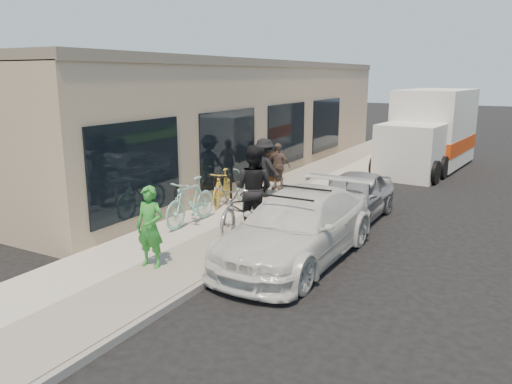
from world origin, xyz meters
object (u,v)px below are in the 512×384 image
at_px(woman_rider, 150,227).
at_px(bystander_a, 264,168).
at_px(cruiser_bike_b, 249,182).
at_px(bike_rack, 223,188).
at_px(sedan_silver, 353,197).
at_px(moving_truck, 430,134).
at_px(sedan_white, 298,227).
at_px(tandem_bike, 241,208).
at_px(cruiser_bike_c, 223,188).
at_px(cruiser_bike_a, 191,201).
at_px(sandwich_board, 272,167).
at_px(man_standing, 253,189).
at_px(bystander_b, 278,166).

bearing_deg(woman_rider, bystander_a, 90.43).
bearing_deg(cruiser_bike_b, bike_rack, -98.70).
distance_m(sedan_silver, moving_truck, 8.78).
xyz_separation_m(sedan_white, moving_truck, (0.37, 12.05, 0.70)).
xyz_separation_m(bike_rack, moving_truck, (3.68, 9.70, 0.72)).
relative_size(sedan_silver, woman_rider, 2.37).
relative_size(tandem_bike, cruiser_bike_c, 1.36).
bearing_deg(tandem_bike, woman_rider, -109.08).
xyz_separation_m(cruiser_bike_a, cruiser_bike_b, (-0.17, 3.15, -0.11)).
distance_m(moving_truck, cruiser_bike_b, 9.13).
bearing_deg(sandwich_board, sedan_white, -59.06).
xyz_separation_m(sedan_silver, woman_rider, (-2.19, -5.35, 0.30)).
distance_m(bike_rack, sedan_white, 4.05).
bearing_deg(cruiser_bike_c, man_standing, -55.71).
xyz_separation_m(sedan_white, cruiser_bike_c, (-3.43, 2.51, -0.05)).
distance_m(man_standing, bystander_a, 3.42).
xyz_separation_m(sandwich_board, sedan_white, (3.70, -6.02, 0.04)).
relative_size(bystander_a, bystander_b, 1.17).
bearing_deg(man_standing, tandem_bike, 52.43).
bearing_deg(tandem_bike, cruiser_bike_c, 122.14).
bearing_deg(bystander_b, sedan_white, -60.26).
relative_size(sedan_white, woman_rider, 3.11).
bearing_deg(cruiser_bike_c, sedan_white, -50.94).
height_order(sandwich_board, woman_rider, woman_rider).
bearing_deg(moving_truck, sandwich_board, -118.96).
bearing_deg(man_standing, woman_rider, 75.07).
bearing_deg(bike_rack, cruiser_bike_c, 128.65).
bearing_deg(woman_rider, bike_rack, 98.19).
distance_m(bike_rack, sedan_silver, 3.51).
bearing_deg(woman_rider, cruiser_bike_a, 103.80).
bearing_deg(moving_truck, bystander_b, -110.29).
bearing_deg(cruiser_bike_b, moving_truck, 58.90).
xyz_separation_m(sedan_silver, cruiser_bike_c, (-3.50, -0.80, 0.02)).
height_order(sedan_silver, tandem_bike, tandem_bike).
height_order(tandem_bike, cruiser_bike_c, tandem_bike).
xyz_separation_m(bike_rack, sandwich_board, (-0.39, 3.67, -0.02)).
height_order(bike_rack, bystander_b, bystander_b).
distance_m(sandwich_board, man_standing, 5.64).
bearing_deg(sedan_silver, moving_truck, 88.32).
relative_size(bike_rack, bystander_b, 0.59).
relative_size(moving_truck, man_standing, 3.27).
relative_size(cruiser_bike_b, bystander_a, 0.99).
bearing_deg(cruiser_bike_c, bike_rack, -66.15).
height_order(sedan_white, cruiser_bike_a, sedan_white).
height_order(bike_rack, cruiser_bike_a, cruiser_bike_a).
distance_m(tandem_bike, bystander_a, 3.61).
height_order(woman_rider, cruiser_bike_c, woman_rider).
xyz_separation_m(moving_truck, woman_rider, (-2.49, -14.09, -0.46)).
height_order(sedan_white, cruiser_bike_c, sedan_white).
bearing_deg(man_standing, bystander_b, -73.85).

